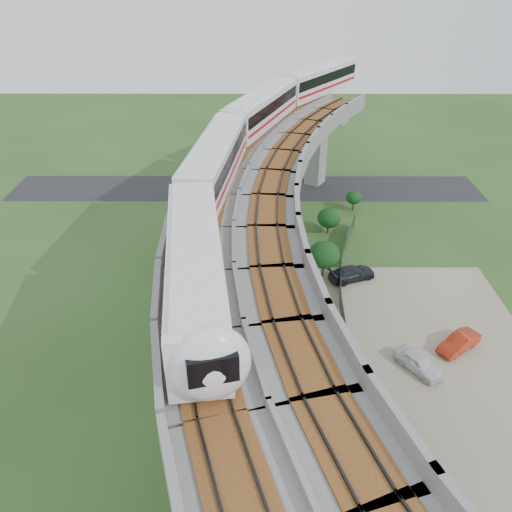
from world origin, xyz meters
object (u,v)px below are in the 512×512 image
at_px(car_red, 459,342).
at_px(car_dark, 352,273).
at_px(metro_train, 262,135).
at_px(car_white, 419,363).

relative_size(car_red, car_dark, 0.86).
xyz_separation_m(metro_train, car_white, (11.35, -16.57, -11.62)).
xyz_separation_m(metro_train, car_dark, (8.39, -4.77, -11.61)).
height_order(car_white, car_dark, car_dark).
distance_m(metro_train, car_red, 23.83).
bearing_deg(car_red, car_white, -94.83).
relative_size(car_white, car_dark, 0.84).
relative_size(car_white, car_red, 0.98).
bearing_deg(car_dark, metro_train, 37.99).
bearing_deg(metro_train, car_dark, -29.59).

